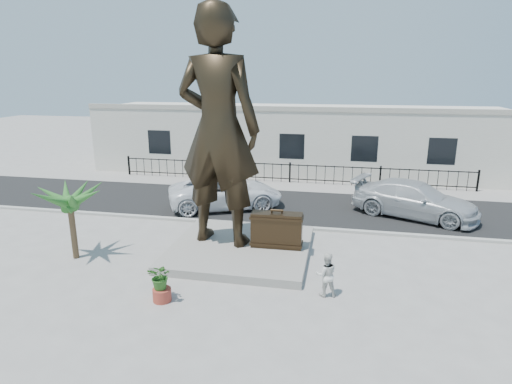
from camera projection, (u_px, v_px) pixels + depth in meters
The scene contains 16 objects.
ground at pixel (245, 270), 15.02m from camera, with size 100.00×100.00×0.00m, color #9E9991.
street at pixel (278, 204), 22.57m from camera, with size 40.00×7.00×0.01m, color black.
curb at pixel (267, 225), 19.25m from camera, with size 40.00×0.25×0.12m, color #A5A399.
far_sidewalk at pixel (288, 186), 26.35m from camera, with size 40.00×2.50×0.02m, color #9E9991.
plinth at pixel (241, 248), 16.49m from camera, with size 5.20×5.20×0.30m, color gray.
fence at pixel (290, 173), 26.95m from camera, with size 22.00×0.10×1.20m, color black.
building at pixel (298, 139), 30.49m from camera, with size 28.00×7.00×4.40m, color silver.
statue at pixel (218, 129), 15.70m from camera, with size 3.20×2.10×8.77m, color black.
suitcase at pixel (277, 230), 16.11m from camera, with size 1.90×0.60×1.34m, color black.
tourist at pixel (326, 275), 13.10m from camera, with size 0.68×0.53×1.40m, color silver.
car_white at pixel (226, 192), 21.85m from camera, with size 2.65×5.74×1.60m, color white.
car_silver at pixel (414, 199), 20.43m from camera, with size 2.37×5.82×1.69m, color #B8BBBD.
worker at pixel (222, 171), 26.91m from camera, with size 0.98×0.56×1.52m, color orange.
palm_tree at pixel (76, 258), 16.02m from camera, with size 1.80×1.80×3.20m, color #265D21, non-canonical shape.
planter at pixel (162, 295), 12.92m from camera, with size 0.56×0.56×0.40m, color #9E3829.
shrub at pixel (161, 276), 12.76m from camera, with size 0.73×0.63×0.81m, color #295B1D.
Camera 1 is at (3.11, -13.40, 6.63)m, focal length 30.00 mm.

